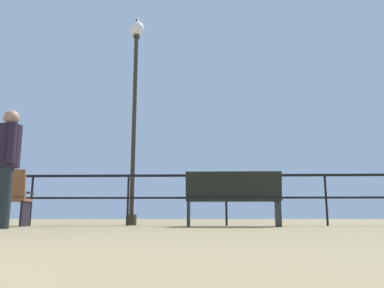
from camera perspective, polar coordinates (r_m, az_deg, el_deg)
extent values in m
cube|color=black|center=(8.03, -9.32, -4.65)|extent=(19.87, 0.05, 0.05)
cube|color=black|center=(8.00, -9.42, -7.86)|extent=(19.87, 0.04, 0.04)
cylinder|color=black|center=(8.61, -22.64, -7.71)|extent=(0.04, 0.04, 1.00)
cylinder|color=black|center=(8.00, -9.43, -8.22)|extent=(0.04, 0.04, 1.00)
cylinder|color=black|center=(7.86, 5.08, -8.28)|extent=(0.04, 0.04, 1.00)
cylinder|color=black|center=(8.21, 19.20, -7.83)|extent=(0.04, 0.04, 1.00)
cube|color=black|center=(7.87, -23.41, -9.35)|extent=(0.08, 0.43, 0.48)
cube|color=black|center=(8.06, -22.76, -6.70)|extent=(0.07, 0.34, 0.04)
cube|color=black|center=(7.09, 6.06, -8.21)|extent=(1.69, 0.53, 0.05)
cube|color=black|center=(6.86, 6.14, -6.08)|extent=(1.68, 0.15, 0.49)
cube|color=#232925|center=(7.17, 12.59, -9.94)|extent=(0.04, 0.46, 0.47)
cube|color=#232925|center=(7.39, 12.20, -7.05)|extent=(0.04, 0.36, 0.04)
cube|color=#232925|center=(7.08, -0.50, -10.19)|extent=(0.04, 0.46, 0.47)
cube|color=#232925|center=(7.30, -0.41, -7.24)|extent=(0.04, 0.36, 0.04)
cylinder|color=#322A1B|center=(8.29, -8.96, -11.01)|extent=(0.22, 0.22, 0.22)
cylinder|color=#322A1B|center=(8.53, -8.56, 3.18)|extent=(0.09, 0.09, 3.97)
cylinder|color=#322A1B|center=(9.22, -8.20, 15.42)|extent=(0.15, 0.15, 0.06)
sphere|color=white|center=(9.31, -8.16, 16.51)|extent=(0.33, 0.33, 0.33)
cone|color=#322A1B|center=(9.41, -8.13, 17.68)|extent=(0.11, 0.11, 0.10)
cylinder|color=black|center=(6.57, -26.05, -7.15)|extent=(0.16, 0.16, 0.91)
cylinder|color=black|center=(6.40, -25.84, -7.10)|extent=(0.16, 0.16, 0.91)
cylinder|color=black|center=(6.57, -25.39, -0.28)|extent=(0.35, 0.35, 0.66)
cylinder|color=black|center=(6.80, -25.67, -0.42)|extent=(0.12, 0.12, 0.62)
cylinder|color=black|center=(6.35, -25.06, 0.20)|extent=(0.12, 0.12, 0.62)
sphere|color=#AB7A5E|center=(6.66, -25.08, 3.52)|extent=(0.24, 0.24, 0.24)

